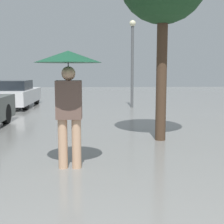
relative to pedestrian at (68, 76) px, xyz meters
name	(u,v)px	position (x,y,z in m)	size (l,w,h in m)	color
pedestrian	(68,76)	(0.00, 0.00, 0.00)	(1.10, 1.10, 1.96)	tan
parked_car_farthest	(12,94)	(-3.35, 9.06, -0.97)	(1.87, 3.83, 1.20)	silver
street_lamp	(132,56)	(2.02, 8.60, 0.73)	(0.27, 0.27, 3.78)	#515456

